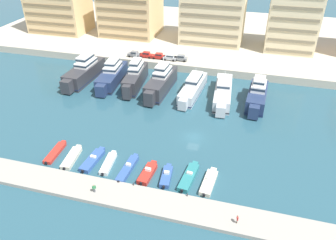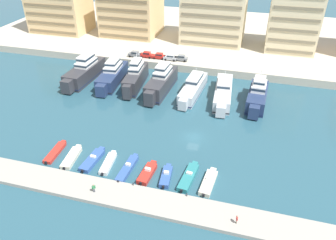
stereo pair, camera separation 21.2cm
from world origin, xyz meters
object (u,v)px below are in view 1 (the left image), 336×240
Objects in this scene: yacht_charcoal_mid_left at (135,77)px; motorboat_red_center_right at (148,173)px; yacht_navy_left at (112,75)px; motorboat_blue_mid_left at (93,160)px; motorboat_blue_center at (128,169)px; pedestrian_mid_deck at (94,188)px; yacht_silver_center_right at (223,92)px; motorboat_white_center_left at (109,163)px; motorboat_teal_right at (189,177)px; motorboat_blue_mid_right at (166,176)px; yacht_charcoal_far_left at (84,72)px; yacht_charcoal_center_left at (161,82)px; car_red_left at (146,54)px; pedestrian_near_edge at (237,219)px; motorboat_cream_left at (72,157)px; motorboat_red_far_left at (55,152)px; motorboat_cream_far_right at (209,182)px; car_silver_center_left at (170,57)px; car_red_mid_left at (159,56)px; yacht_navy_mid_right at (257,95)px; car_grey_far_left at (134,54)px; yacht_silver_center at (193,88)px; car_grey_center at (181,58)px.

motorboat_red_center_right is at bearing -66.28° from yacht_charcoal_mid_left.
motorboat_blue_mid_left is (10.63, -33.57, -1.91)m from yacht_navy_left.
pedestrian_mid_deck is (-3.05, -7.49, 1.23)m from motorboat_blue_center.
yacht_silver_center_right is 2.85× the size of motorboat_white_center_left.
motorboat_white_center_left is 0.84× the size of motorboat_blue_center.
motorboat_blue_center reaches higher than motorboat_teal_right.
motorboat_red_center_right is at bearing -177.70° from motorboat_blue_mid_right.
yacht_charcoal_center_left reaches higher than yacht_charcoal_far_left.
yacht_navy_left is at bearing -107.82° from car_red_left.
yacht_charcoal_mid_left reaches higher than pedestrian_near_edge.
motorboat_cream_left is 0.89× the size of motorboat_teal_right.
motorboat_blue_mid_left is 1.10× the size of motorboat_white_center_left.
yacht_charcoal_center_left is at bearing 120.83° from pedestrian_near_edge.
yacht_silver_center_right reaches higher than motorboat_red_far_left.
car_red_left is (-9.87, 16.81, 0.59)m from yacht_charcoal_center_left.
yacht_silver_center_right is at bearing 47.98° from motorboat_red_far_left.
motorboat_blue_mid_left reaches higher than motorboat_white_center_left.
pedestrian_mid_deck is (15.10, -41.70, -0.63)m from yacht_navy_left.
car_silver_center_left is (-20.55, 49.10, 2.83)m from motorboat_cream_far_right.
motorboat_blue_mid_right is at bearing -3.17° from motorboat_white_center_left.
motorboat_white_center_left is at bearing -1.44° from motorboat_red_far_left.
yacht_silver_center_right reaches higher than car_red_mid_left.
motorboat_white_center_left is at bearing -67.44° from yacht_navy_left.
motorboat_blue_center is 1.01× the size of motorboat_teal_right.
motorboat_red_far_left is 1.06× the size of motorboat_white_center_left.
motorboat_teal_right is at bearing -40.95° from yacht_charcoal_far_left.
yacht_charcoal_far_left is 26.42m from car_silver_center_left.
yacht_navy_left reaches higher than motorboat_white_center_left.
motorboat_cream_left is (6.34, -34.01, -1.89)m from yacht_navy_left.
motorboat_red_far_left is 4.78× the size of pedestrian_near_edge.
motorboat_white_center_left is (3.35, -0.08, -0.02)m from motorboat_blue_mid_left.
motorboat_red_center_right reaches higher than motorboat_white_center_left.
yacht_charcoal_mid_left reaches higher than pedestrian_mid_deck.
motorboat_blue_center is (-22.00, -32.72, -1.94)m from yacht_navy_mid_right.
car_silver_center_left reaches higher than motorboat_red_far_left.
motorboat_red_far_left is 27.46m from motorboat_teal_right.
yacht_silver_center_right reaches higher than car_grey_far_left.
motorboat_cream_left reaches higher than motorboat_teal_right.
yacht_silver_center is at bearing 110.72° from pedestrian_near_edge.
car_red_left is (-24.71, 48.89, 2.83)m from motorboat_teal_right.
motorboat_blue_mid_left is 3.35m from motorboat_white_center_left.
yacht_silver_center_right is 2.71× the size of motorboat_cream_far_right.
pedestrian_near_edge is at bearing -68.37° from car_grey_center.
motorboat_cream_left is at bearing 179.07° from motorboat_blue_center.
yacht_navy_mid_right is (40.15, -1.48, 0.08)m from yacht_navy_left.
yacht_charcoal_mid_left is 2.36× the size of motorboat_cream_left.
pedestrian_mid_deck is (8.76, -7.68, 1.27)m from motorboat_cream_left.
motorboat_red_far_left is at bearing 176.88° from motorboat_red_center_right.
car_red_left is at bearing 119.99° from motorboat_cream_far_right.
motorboat_blue_center is at bearing -51.96° from yacht_charcoal_far_left.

